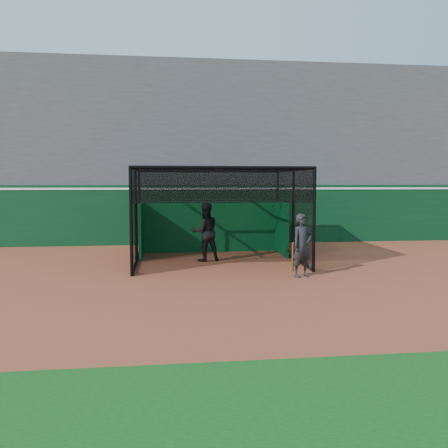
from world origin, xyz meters
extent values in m
plane|color=#96462B|center=(0.00, 0.00, 0.00)|extent=(120.00, 120.00, 0.00)
cube|color=#093419|center=(0.00, 8.50, 1.25)|extent=(50.00, 0.45, 2.50)
cube|color=white|center=(0.00, 8.50, 2.35)|extent=(50.00, 0.50, 0.08)
cube|color=#4C4C4F|center=(0.00, 12.38, 3.88)|extent=(50.00, 7.85, 7.75)
cube|color=#4C4C4F|center=(0.00, 15.80, 8.35)|extent=(50.00, 0.30, 1.20)
cube|color=#074B21|center=(0.40, 6.02, 0.95)|extent=(5.11, 0.10, 1.90)
cylinder|color=black|center=(-2.22, 1.82, 0.11)|extent=(0.08, 0.22, 0.22)
cylinder|color=black|center=(3.01, 1.82, 0.11)|extent=(0.08, 0.22, 0.22)
cylinder|color=black|center=(-2.22, 5.94, 0.11)|extent=(0.08, 0.22, 0.22)
cylinder|color=black|center=(3.01, 5.94, 0.11)|extent=(0.08, 0.22, 0.22)
imported|color=black|center=(0.03, 3.96, 0.97)|extent=(1.09, 0.94, 1.94)
imported|color=black|center=(2.46, 0.95, 0.88)|extent=(0.76, 0.65, 1.75)
cylinder|color=#593819|center=(2.21, 1.00, 0.55)|extent=(0.14, 0.33, 0.86)
camera|label=1|loc=(-1.28, -11.62, 2.60)|focal=38.00mm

